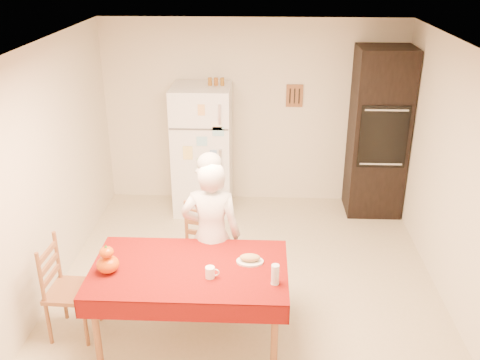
# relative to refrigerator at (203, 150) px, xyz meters

# --- Properties ---
(floor) EXTENTS (4.50, 4.50, 0.00)m
(floor) POSITION_rel_refrigerator_xyz_m (0.65, -1.88, -0.85)
(floor) COLOR tan
(floor) RESTS_ON ground
(room_shell) EXTENTS (4.02, 4.52, 2.51)m
(room_shell) POSITION_rel_refrigerator_xyz_m (0.65, -1.88, 0.77)
(room_shell) COLOR beige
(room_shell) RESTS_ON ground
(refrigerator) EXTENTS (0.75, 0.74, 1.70)m
(refrigerator) POSITION_rel_refrigerator_xyz_m (0.00, 0.00, 0.00)
(refrigerator) COLOR white
(refrigerator) RESTS_ON floor
(oven_cabinet) EXTENTS (0.70, 0.62, 2.20)m
(oven_cabinet) POSITION_rel_refrigerator_xyz_m (2.28, 0.05, 0.25)
(oven_cabinet) COLOR black
(oven_cabinet) RESTS_ON floor
(dining_table) EXTENTS (1.70, 1.00, 0.76)m
(dining_table) POSITION_rel_refrigerator_xyz_m (0.17, -2.68, -0.16)
(dining_table) COLOR brown
(dining_table) RESTS_ON floor
(chair_far) EXTENTS (0.50, 0.49, 0.95)m
(chair_far) POSITION_rel_refrigerator_xyz_m (0.16, -1.89, -0.34)
(chair_far) COLOR brown
(chair_far) RESTS_ON floor
(chair_left) EXTENTS (0.42, 0.44, 0.95)m
(chair_left) POSITION_rel_refrigerator_xyz_m (-0.98, -2.63, -0.34)
(chair_left) COLOR brown
(chair_left) RESTS_ON floor
(seated_woman) EXTENTS (0.58, 0.38, 1.57)m
(seated_woman) POSITION_rel_refrigerator_xyz_m (0.31, -2.16, -0.07)
(seated_woman) COLOR silver
(seated_woman) RESTS_ON floor
(coffee_mug) EXTENTS (0.08, 0.08, 0.10)m
(coffee_mug) POSITION_rel_refrigerator_xyz_m (0.37, -2.82, -0.04)
(coffee_mug) COLOR white
(coffee_mug) RESTS_ON dining_table
(pumpkin_lower) EXTENTS (0.19, 0.19, 0.15)m
(pumpkin_lower) POSITION_rel_refrigerator_xyz_m (-0.51, -2.77, -0.02)
(pumpkin_lower) COLOR #C43C04
(pumpkin_lower) RESTS_ON dining_table
(pumpkin_upper) EXTENTS (0.12, 0.12, 0.09)m
(pumpkin_upper) POSITION_rel_refrigerator_xyz_m (-0.51, -2.77, 0.10)
(pumpkin_upper) COLOR #DE3A05
(pumpkin_upper) RESTS_ON pumpkin_lower
(wine_glass) EXTENTS (0.07, 0.07, 0.18)m
(wine_glass) POSITION_rel_refrigerator_xyz_m (0.91, -2.89, -0.00)
(wine_glass) COLOR silver
(wine_glass) RESTS_ON dining_table
(bread_plate) EXTENTS (0.24, 0.24, 0.02)m
(bread_plate) POSITION_rel_refrigerator_xyz_m (0.69, -2.57, -0.08)
(bread_plate) COLOR silver
(bread_plate) RESTS_ON dining_table
(bread_loaf) EXTENTS (0.18, 0.10, 0.06)m
(bread_loaf) POSITION_rel_refrigerator_xyz_m (0.69, -2.57, -0.04)
(bread_loaf) COLOR tan
(bread_loaf) RESTS_ON bread_plate
(spice_jar_left) EXTENTS (0.05, 0.05, 0.10)m
(spice_jar_left) POSITION_rel_refrigerator_xyz_m (0.11, 0.05, 0.90)
(spice_jar_left) COLOR brown
(spice_jar_left) RESTS_ON refrigerator
(spice_jar_mid) EXTENTS (0.05, 0.05, 0.10)m
(spice_jar_mid) POSITION_rel_refrigerator_xyz_m (0.19, 0.05, 0.90)
(spice_jar_mid) COLOR brown
(spice_jar_mid) RESTS_ON refrigerator
(spice_jar_right) EXTENTS (0.05, 0.05, 0.10)m
(spice_jar_right) POSITION_rel_refrigerator_xyz_m (0.27, 0.05, 0.90)
(spice_jar_right) COLOR brown
(spice_jar_right) RESTS_ON refrigerator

